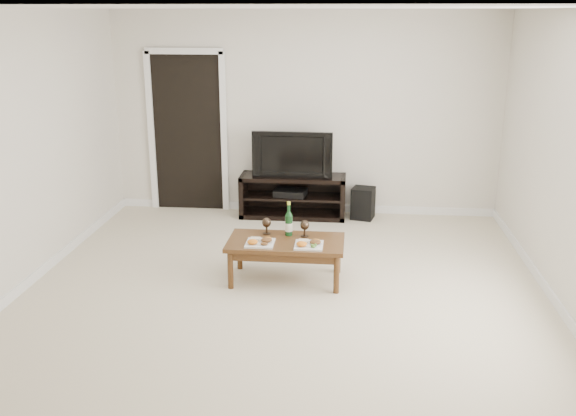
{
  "coord_description": "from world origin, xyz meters",
  "views": [
    {
      "loc": [
        0.59,
        -5.48,
        2.57
      ],
      "look_at": [
        -0.01,
        0.58,
        0.7
      ],
      "focal_mm": 40.0,
      "sensor_mm": 36.0,
      "label": 1
    }
  ],
  "objects_px": {
    "television": "(293,153)",
    "coffee_table": "(286,260)",
    "media_console": "(293,196)",
    "subwoofer": "(363,203)"
  },
  "relations": [
    {
      "from": "television",
      "to": "coffee_table",
      "type": "distance_m",
      "value": 2.19
    },
    {
      "from": "media_console",
      "to": "television",
      "type": "distance_m",
      "value": 0.57
    },
    {
      "from": "media_console",
      "to": "coffee_table",
      "type": "height_order",
      "value": "media_console"
    },
    {
      "from": "media_console",
      "to": "subwoofer",
      "type": "xyz_separation_m",
      "value": [
        0.91,
        0.0,
        -0.07
      ]
    },
    {
      "from": "television",
      "to": "coffee_table",
      "type": "xyz_separation_m",
      "value": [
        0.12,
        -2.09,
        -0.63
      ]
    },
    {
      "from": "coffee_table",
      "to": "media_console",
      "type": "bearing_deg",
      "value": 93.33
    },
    {
      "from": "coffee_table",
      "to": "subwoofer",
      "type": "bearing_deg",
      "value": 69.39
    },
    {
      "from": "television",
      "to": "subwoofer",
      "type": "height_order",
      "value": "television"
    },
    {
      "from": "media_console",
      "to": "subwoofer",
      "type": "relative_size",
      "value": 3.32
    },
    {
      "from": "media_console",
      "to": "subwoofer",
      "type": "distance_m",
      "value": 0.91
    }
  ]
}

